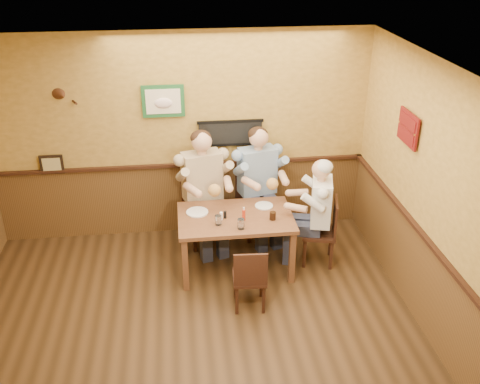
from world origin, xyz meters
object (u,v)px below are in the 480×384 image
(salt_shaker, at_px, (221,216))
(dining_table, at_px, (235,222))
(cola_tumbler, at_px, (273,216))
(pepper_shaker, at_px, (225,215))
(water_glass_mid, at_px, (241,224))
(diner_tan_shirt, at_px, (203,195))
(chair_back_left, at_px, (203,209))
(chair_near_side, at_px, (249,276))
(chair_right_end, at_px, (319,231))
(diner_white_elder, at_px, (320,218))
(water_glass_left, at_px, (218,220))
(diner_blue_polo, at_px, (257,188))
(hot_sauce_bottle, at_px, (244,214))
(chair_back_right, at_px, (257,202))

(salt_shaker, bearing_deg, dining_table, 19.30)
(dining_table, bearing_deg, salt_shaker, -160.70)
(cola_tumbler, height_order, pepper_shaker, cola_tumbler)
(water_glass_mid, bearing_deg, diner_tan_shirt, 112.15)
(chair_back_left, xyz_separation_m, diner_tan_shirt, (-0.00, 0.00, 0.22))
(salt_shaker, bearing_deg, chair_back_left, 104.32)
(chair_near_side, bearing_deg, chair_right_end, -138.05)
(diner_white_elder, xyz_separation_m, water_glass_left, (-1.29, -0.20, 0.17))
(diner_blue_polo, bearing_deg, cola_tumbler, -101.46)
(water_glass_left, xyz_separation_m, pepper_shaker, (0.09, 0.15, -0.01))
(chair_right_end, xyz_separation_m, pepper_shaker, (-1.20, -0.05, 0.35))
(hot_sauce_bottle, height_order, salt_shaker, hot_sauce_bottle)
(chair_back_left, height_order, water_glass_left, chair_back_left)
(pepper_shaker, bearing_deg, salt_shaker, -149.89)
(chair_right_end, distance_m, cola_tumbler, 0.74)
(dining_table, xyz_separation_m, diner_tan_shirt, (-0.36, 0.66, 0.07))
(diner_blue_polo, relative_size, hot_sauce_bottle, 8.99)
(chair_back_left, height_order, cola_tumbler, chair_back_left)
(water_glass_mid, distance_m, cola_tumbler, 0.44)
(chair_back_right, xyz_separation_m, hot_sauce_bottle, (-0.30, -0.90, 0.33))
(diner_blue_polo, bearing_deg, dining_table, -130.67)
(chair_back_left, xyz_separation_m, water_glass_mid, (0.39, -0.96, 0.30))
(chair_back_right, xyz_separation_m, salt_shaker, (-0.56, -0.85, 0.30))
(water_glass_left, bearing_deg, water_glass_mid, -25.66)
(chair_near_side, relative_size, hot_sauce_bottle, 5.04)
(diner_blue_polo, relative_size, diner_white_elder, 1.12)
(chair_back_left, xyz_separation_m, pepper_shaker, (0.23, -0.69, 0.28))
(diner_tan_shirt, distance_m, diner_white_elder, 1.57)
(diner_blue_polo, relative_size, water_glass_left, 11.96)
(pepper_shaker, bearing_deg, diner_blue_polo, 57.94)
(cola_tumbler, bearing_deg, salt_shaker, 172.92)
(chair_back_left, distance_m, diner_tan_shirt, 0.22)
(water_glass_mid, height_order, salt_shaker, water_glass_mid)
(water_glass_left, xyz_separation_m, hot_sauce_bottle, (0.31, 0.07, 0.02))
(dining_table, distance_m, diner_blue_polo, 0.88)
(chair_back_right, xyz_separation_m, cola_tumbler, (0.05, -0.93, 0.30))
(pepper_shaker, bearing_deg, cola_tumbler, -10.39)
(water_glass_mid, bearing_deg, chair_near_side, -85.25)
(dining_table, bearing_deg, chair_back_left, 118.77)
(diner_blue_polo, bearing_deg, diner_tan_shirt, 175.05)
(chair_back_left, bearing_deg, water_glass_left, -95.46)
(diner_tan_shirt, relative_size, hot_sauce_bottle, 9.19)
(cola_tumbler, bearing_deg, chair_back_right, 93.18)
(chair_back_right, relative_size, diner_blue_polo, 0.70)
(diner_tan_shirt, bearing_deg, chair_near_side, -87.93)
(diner_white_elder, bearing_deg, hot_sauce_bottle, -68.23)
(dining_table, bearing_deg, chair_near_side, -84.88)
(water_glass_left, bearing_deg, chair_back_left, 99.24)
(dining_table, height_order, salt_shaker, salt_shaker)
(chair_near_side, relative_size, pepper_shaker, 8.89)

